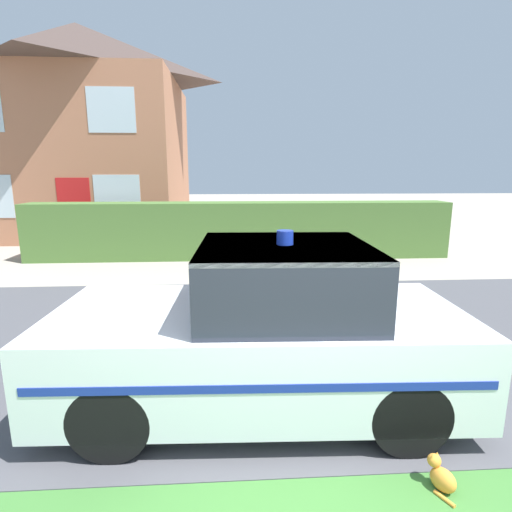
% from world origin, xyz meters
% --- Properties ---
extents(road_strip, '(28.00, 5.39, 0.01)m').
position_xyz_m(road_strip, '(0.00, 3.44, 0.01)').
color(road_strip, '#4C4C51').
rests_on(road_strip, ground).
extents(garden_hedge, '(11.11, 0.87, 1.49)m').
position_xyz_m(garden_hedge, '(-0.38, 8.76, 0.74)').
color(garden_hedge, '#4C7233').
rests_on(garden_hedge, ground).
extents(police_car, '(3.91, 1.83, 1.74)m').
position_xyz_m(police_car, '(-0.32, 1.77, 0.74)').
color(police_car, black).
rests_on(police_car, road_strip).
extents(cat, '(0.21, 0.30, 0.25)m').
position_xyz_m(cat, '(0.88, 0.59, 0.10)').
color(cat, orange).
rests_on(cat, ground).
extents(house_left, '(7.29, 6.49, 7.41)m').
position_xyz_m(house_left, '(-6.04, 13.93, 3.78)').
color(house_left, '#A86B4C').
rests_on(house_left, ground).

